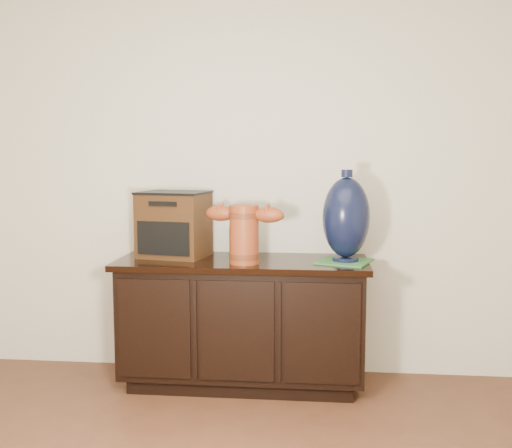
# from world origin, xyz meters

# --- Properties ---
(room) EXTENTS (5.00, 5.00, 5.00)m
(room) POSITION_xyz_m (0.00, 0.00, 1.30)
(room) COLOR #502D1B
(room) RESTS_ON ground
(sideboard) EXTENTS (1.46, 0.56, 0.75)m
(sideboard) POSITION_xyz_m (0.00, 2.23, 0.39)
(sideboard) COLOR black
(sideboard) RESTS_ON ground
(terracotta_vessel) EXTENTS (0.47, 0.20, 0.33)m
(terracotta_vessel) POSITION_xyz_m (0.03, 2.11, 0.94)
(terracotta_vessel) COLOR #98401B
(terracotta_vessel) RESTS_ON sideboard
(tv_radio) EXTENTS (0.44, 0.38, 0.39)m
(tv_radio) POSITION_xyz_m (-0.42, 2.30, 0.95)
(tv_radio) COLOR #38200E
(tv_radio) RESTS_ON sideboard
(green_mat) EXTENTS (0.36, 0.36, 0.01)m
(green_mat) POSITION_xyz_m (0.59, 2.20, 0.76)
(green_mat) COLOR #316E33
(green_mat) RESTS_ON sideboard
(lamp_base) EXTENTS (0.34, 0.34, 0.52)m
(lamp_base) POSITION_xyz_m (0.60, 2.20, 1.01)
(lamp_base) COLOR black
(lamp_base) RESTS_ON green_mat
(spray_can) EXTENTS (0.07, 0.07, 0.20)m
(spray_can) POSITION_xyz_m (-0.08, 2.45, 0.85)
(spray_can) COLOR #5F1016
(spray_can) RESTS_ON sideboard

